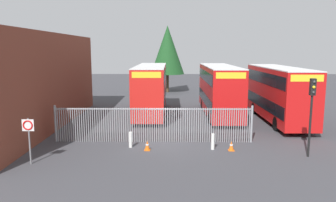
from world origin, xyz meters
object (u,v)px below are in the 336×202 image
Objects in this scene: double_decker_bus_behind_fence_right at (151,88)px; speed_limit_sign_post at (28,130)px; double_decker_bus_near_gate at (219,89)px; double_decker_bus_behind_fence_left at (278,92)px; traffic_cone_mid_forecourt at (147,145)px; traffic_cone_by_gate at (231,146)px; bollard_near_left at (131,140)px; bollard_center_front at (213,142)px; traffic_light_kerbside at (312,103)px.

double_decker_bus_behind_fence_right is 14.04m from speed_limit_sign_post.
double_decker_bus_behind_fence_right is (-6.02, 0.50, 0.00)m from double_decker_bus_near_gate.
double_decker_bus_behind_fence_left is 18.32× the size of traffic_cone_mid_forecourt.
double_decker_bus_behind_fence_left is 18.32× the size of traffic_cone_by_gate.
bollard_near_left is at bearing -93.66° from double_decker_bus_behind_fence_right.
speed_limit_sign_post is (-10.70, -2.35, 1.49)m from traffic_cone_by_gate.
bollard_center_front is 0.22× the size of traffic_light_kerbside.
double_decker_bus_behind_fence_left is at bearing -24.98° from double_decker_bus_near_gate.
double_decker_bus_behind_fence_left is 11.38× the size of bollard_near_left.
double_decker_bus_near_gate is 11.62m from traffic_light_kerbside.
double_decker_bus_behind_fence_left is at bearing 33.65° from bollard_near_left.
double_decker_bus_near_gate is 10.34m from traffic_cone_by_gate.
traffic_cone_by_gate is at bearing -123.17° from double_decker_bus_behind_fence_left.
bollard_center_front is at bearing 2.80° from traffic_cone_mid_forecourt.
double_decker_bus_near_gate is 1.00× the size of double_decker_bus_behind_fence_left.
double_decker_bus_near_gate and double_decker_bus_behind_fence_left have the same top height.
double_decker_bus_behind_fence_left reaches higher than bollard_near_left.
double_decker_bus_near_gate is 18.32× the size of traffic_cone_mid_forecourt.
bollard_near_left is at bearing 170.77° from traffic_light_kerbside.
double_decker_bus_behind_fence_right is 11.38m from bollard_center_front.
speed_limit_sign_post is at bearing -132.58° from double_decker_bus_near_gate.
traffic_light_kerbside is (5.07, -1.25, 2.51)m from bollard_center_front.
double_decker_bus_behind_fence_left is 10.19m from bollard_center_front.
traffic_light_kerbside is at bearing -97.61° from double_decker_bus_behind_fence_left.
traffic_light_kerbside is (9.30, -11.64, 0.56)m from double_decker_bus_behind_fence_right.
double_decker_bus_behind_fence_right is 2.51× the size of traffic_light_kerbside.
double_decker_bus_behind_fence_right reaches higher than bollard_near_left.
speed_limit_sign_post is 0.56× the size of traffic_light_kerbside.
bollard_center_front is at bearing -67.80° from double_decker_bus_behind_fence_right.
double_decker_bus_behind_fence_left reaches higher than bollard_center_front.
speed_limit_sign_post is (-5.81, -2.37, 1.49)m from traffic_cone_mid_forecourt.
double_decker_bus_near_gate reaches higher than traffic_cone_mid_forecourt.
double_decker_bus_behind_fence_right is 10.79m from traffic_cone_mid_forecourt.
bollard_center_front reaches higher than traffic_cone_by_gate.
bollard_near_left is 0.22× the size of traffic_light_kerbside.
traffic_light_kerbside is (14.72, 1.30, 1.21)m from speed_limit_sign_post.
double_decker_bus_behind_fence_left is 13.54m from bollard_near_left.
bollard_center_front is at bearing 168.93° from traffic_cone_by_gate.
traffic_cone_mid_forecourt is 6.45m from speed_limit_sign_post.
traffic_cone_by_gate is at bearing -0.21° from traffic_cone_mid_forecourt.
traffic_light_kerbside is at bearing -51.36° from double_decker_bus_behind_fence_right.
bollard_near_left is (-6.66, -9.52, -1.95)m from double_decker_bus_near_gate.
traffic_cone_mid_forecourt is at bearing 173.18° from traffic_light_kerbside.
double_decker_bus_behind_fence_left is at bearing 33.00° from speed_limit_sign_post.
double_decker_bus_behind_fence_right reaches higher than traffic_cone_mid_forecourt.
bollard_center_front is at bearing 166.10° from traffic_light_kerbside.
traffic_cone_mid_forecourt is at bearing 22.17° from speed_limit_sign_post.
double_decker_bus_near_gate is 11.78m from bollard_near_left.
bollard_center_front is (4.88, -0.36, 0.00)m from bollard_near_left.
double_decker_bus_behind_fence_right is (-10.51, 2.60, 0.00)m from double_decker_bus_behind_fence_left.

